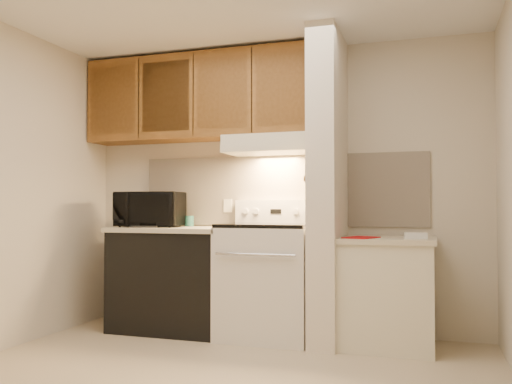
% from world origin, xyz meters
% --- Properties ---
extents(floor, '(3.60, 3.60, 0.00)m').
position_xyz_m(floor, '(0.00, 0.00, 0.00)').
color(floor, '#C1AE8F').
rests_on(floor, ground).
extents(wall_back, '(3.60, 2.50, 0.02)m').
position_xyz_m(wall_back, '(0.00, 1.50, 1.25)').
color(wall_back, beige).
rests_on(wall_back, floor).
extents(backsplash, '(2.60, 0.02, 0.63)m').
position_xyz_m(backsplash, '(0.00, 1.49, 1.24)').
color(backsplash, '#FBE9CF').
rests_on(backsplash, wall_back).
extents(range_body, '(0.76, 0.65, 0.92)m').
position_xyz_m(range_body, '(0.00, 1.16, 0.46)').
color(range_body, silver).
rests_on(range_body, floor).
extents(oven_window, '(0.50, 0.01, 0.30)m').
position_xyz_m(oven_window, '(0.00, 0.84, 0.50)').
color(oven_window, black).
rests_on(oven_window, range_body).
extents(oven_handle, '(0.65, 0.02, 0.02)m').
position_xyz_m(oven_handle, '(0.00, 0.80, 0.72)').
color(oven_handle, silver).
rests_on(oven_handle, range_body).
extents(cooktop, '(0.74, 0.64, 0.03)m').
position_xyz_m(cooktop, '(0.00, 1.16, 0.94)').
color(cooktop, black).
rests_on(cooktop, range_body).
extents(range_backguard, '(0.76, 0.08, 0.20)m').
position_xyz_m(range_backguard, '(0.00, 1.44, 1.05)').
color(range_backguard, silver).
rests_on(range_backguard, range_body).
extents(range_display, '(0.10, 0.01, 0.04)m').
position_xyz_m(range_display, '(0.00, 1.40, 1.05)').
color(range_display, black).
rests_on(range_display, range_backguard).
extents(range_knob_left_outer, '(0.05, 0.02, 0.05)m').
position_xyz_m(range_knob_left_outer, '(-0.28, 1.40, 1.05)').
color(range_knob_left_outer, silver).
rests_on(range_knob_left_outer, range_backguard).
extents(range_knob_left_inner, '(0.05, 0.02, 0.05)m').
position_xyz_m(range_knob_left_inner, '(-0.18, 1.40, 1.05)').
color(range_knob_left_inner, silver).
rests_on(range_knob_left_inner, range_backguard).
extents(range_knob_right_inner, '(0.05, 0.02, 0.05)m').
position_xyz_m(range_knob_right_inner, '(0.18, 1.40, 1.05)').
color(range_knob_right_inner, silver).
rests_on(range_knob_right_inner, range_backguard).
extents(range_knob_right_outer, '(0.05, 0.02, 0.05)m').
position_xyz_m(range_knob_right_outer, '(0.28, 1.40, 1.05)').
color(range_knob_right_outer, silver).
rests_on(range_knob_right_outer, range_backguard).
extents(dishwasher_front, '(1.00, 0.63, 0.87)m').
position_xyz_m(dishwasher_front, '(-0.88, 1.17, 0.43)').
color(dishwasher_front, black).
rests_on(dishwasher_front, floor).
extents(left_countertop, '(1.04, 0.67, 0.04)m').
position_xyz_m(left_countertop, '(-0.88, 1.17, 0.89)').
color(left_countertop, beige).
rests_on(left_countertop, dishwasher_front).
extents(spoon_rest, '(0.25, 0.13, 0.02)m').
position_xyz_m(spoon_rest, '(-1.06, 0.97, 0.92)').
color(spoon_rest, black).
rests_on(spoon_rest, left_countertop).
extents(teal_jar, '(0.10, 0.10, 0.10)m').
position_xyz_m(teal_jar, '(-0.83, 1.39, 0.96)').
color(teal_jar, '#276157').
rests_on(teal_jar, left_countertop).
extents(outlet, '(0.08, 0.01, 0.12)m').
position_xyz_m(outlet, '(-0.48, 1.48, 1.10)').
color(outlet, beige).
rests_on(outlet, backsplash).
extents(microwave, '(0.62, 0.47, 0.31)m').
position_xyz_m(microwave, '(-1.10, 1.15, 1.07)').
color(microwave, black).
rests_on(microwave, left_countertop).
extents(partition_pillar, '(0.22, 0.70, 2.50)m').
position_xyz_m(partition_pillar, '(0.51, 1.15, 1.25)').
color(partition_pillar, silver).
rests_on(partition_pillar, floor).
extents(pillar_trim, '(0.01, 0.70, 0.04)m').
position_xyz_m(pillar_trim, '(0.39, 1.15, 1.30)').
color(pillar_trim, brown).
rests_on(pillar_trim, partition_pillar).
extents(knife_strip, '(0.02, 0.42, 0.04)m').
position_xyz_m(knife_strip, '(0.39, 1.10, 1.32)').
color(knife_strip, black).
rests_on(knife_strip, partition_pillar).
extents(knife_blade_a, '(0.01, 0.03, 0.16)m').
position_xyz_m(knife_blade_a, '(0.38, 0.95, 1.22)').
color(knife_blade_a, silver).
rests_on(knife_blade_a, knife_strip).
extents(knife_handle_a, '(0.02, 0.02, 0.10)m').
position_xyz_m(knife_handle_a, '(0.38, 0.95, 1.37)').
color(knife_handle_a, black).
rests_on(knife_handle_a, knife_strip).
extents(knife_blade_b, '(0.01, 0.04, 0.18)m').
position_xyz_m(knife_blade_b, '(0.38, 1.01, 1.21)').
color(knife_blade_b, silver).
rests_on(knife_blade_b, knife_strip).
extents(knife_handle_b, '(0.02, 0.02, 0.10)m').
position_xyz_m(knife_handle_b, '(0.38, 1.01, 1.37)').
color(knife_handle_b, black).
rests_on(knife_handle_b, knife_strip).
extents(knife_blade_c, '(0.01, 0.04, 0.20)m').
position_xyz_m(knife_blade_c, '(0.38, 1.10, 1.20)').
color(knife_blade_c, silver).
rests_on(knife_blade_c, knife_strip).
extents(knife_handle_c, '(0.02, 0.02, 0.10)m').
position_xyz_m(knife_handle_c, '(0.38, 1.09, 1.37)').
color(knife_handle_c, black).
rests_on(knife_handle_c, knife_strip).
extents(knife_blade_d, '(0.01, 0.04, 0.16)m').
position_xyz_m(knife_blade_d, '(0.38, 1.17, 1.22)').
color(knife_blade_d, silver).
rests_on(knife_blade_d, knife_strip).
extents(knife_handle_d, '(0.02, 0.02, 0.10)m').
position_xyz_m(knife_handle_d, '(0.38, 1.19, 1.37)').
color(knife_handle_d, black).
rests_on(knife_handle_d, knife_strip).
extents(knife_blade_e, '(0.01, 0.04, 0.18)m').
position_xyz_m(knife_blade_e, '(0.38, 1.27, 1.21)').
color(knife_blade_e, silver).
rests_on(knife_blade_e, knife_strip).
extents(knife_handle_e, '(0.02, 0.02, 0.10)m').
position_xyz_m(knife_handle_e, '(0.38, 1.27, 1.37)').
color(knife_handle_e, black).
rests_on(knife_handle_e, knife_strip).
extents(oven_mitt, '(0.03, 0.11, 0.26)m').
position_xyz_m(oven_mitt, '(0.38, 1.32, 1.21)').
color(oven_mitt, gray).
rests_on(oven_mitt, partition_pillar).
extents(right_cab_base, '(0.70, 0.60, 0.81)m').
position_xyz_m(right_cab_base, '(0.97, 1.15, 0.40)').
color(right_cab_base, beige).
rests_on(right_cab_base, floor).
extents(right_countertop, '(0.74, 0.64, 0.04)m').
position_xyz_m(right_countertop, '(0.97, 1.15, 0.83)').
color(right_countertop, beige).
rests_on(right_countertop, right_cab_base).
extents(red_folder, '(0.28, 0.32, 0.01)m').
position_xyz_m(red_folder, '(0.79, 1.00, 0.85)').
color(red_folder, '#AE0C0E').
rests_on(red_folder, right_countertop).
extents(white_box, '(0.17, 0.13, 0.04)m').
position_xyz_m(white_box, '(1.19, 1.05, 0.87)').
color(white_box, white).
rests_on(white_box, right_countertop).
extents(range_hood, '(0.78, 0.44, 0.15)m').
position_xyz_m(range_hood, '(0.00, 1.28, 1.62)').
color(range_hood, beige).
rests_on(range_hood, upper_cabinets).
extents(hood_lip, '(0.78, 0.04, 0.06)m').
position_xyz_m(hood_lip, '(0.00, 1.07, 1.58)').
color(hood_lip, beige).
rests_on(hood_lip, range_hood).
extents(upper_cabinets, '(2.18, 0.33, 0.77)m').
position_xyz_m(upper_cabinets, '(-0.69, 1.32, 2.08)').
color(upper_cabinets, brown).
rests_on(upper_cabinets, wall_back).
extents(cab_door_a, '(0.46, 0.01, 0.63)m').
position_xyz_m(cab_door_a, '(-1.51, 1.17, 2.08)').
color(cab_door_a, brown).
rests_on(cab_door_a, upper_cabinets).
extents(cab_gap_a, '(0.01, 0.01, 0.73)m').
position_xyz_m(cab_gap_a, '(-1.23, 1.16, 2.08)').
color(cab_gap_a, black).
rests_on(cab_gap_a, upper_cabinets).
extents(cab_door_b, '(0.46, 0.01, 0.63)m').
position_xyz_m(cab_door_b, '(-0.96, 1.17, 2.08)').
color(cab_door_b, brown).
rests_on(cab_door_b, upper_cabinets).
extents(cab_gap_b, '(0.01, 0.01, 0.73)m').
position_xyz_m(cab_gap_b, '(-0.69, 1.16, 2.08)').
color(cab_gap_b, black).
rests_on(cab_gap_b, upper_cabinets).
extents(cab_door_c, '(0.46, 0.01, 0.63)m').
position_xyz_m(cab_door_c, '(-0.42, 1.17, 2.08)').
color(cab_door_c, brown).
rests_on(cab_door_c, upper_cabinets).
extents(cab_gap_c, '(0.01, 0.01, 0.73)m').
position_xyz_m(cab_gap_c, '(-0.14, 1.16, 2.08)').
color(cab_gap_c, black).
rests_on(cab_gap_c, upper_cabinets).
extents(cab_door_d, '(0.46, 0.01, 0.63)m').
position_xyz_m(cab_door_d, '(0.13, 1.17, 2.08)').
color(cab_door_d, brown).
rests_on(cab_door_d, upper_cabinets).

